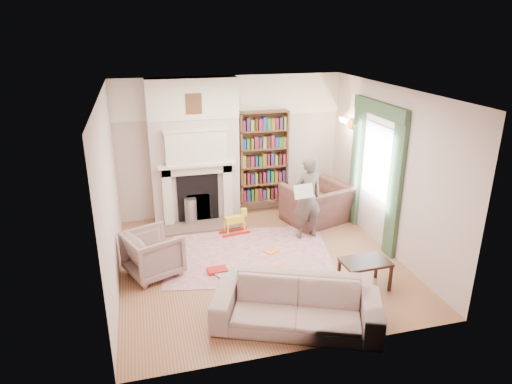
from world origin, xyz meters
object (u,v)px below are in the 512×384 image
object	(u,v)px
coffee_table	(364,274)
man_reading	(307,198)
armchair_left	(153,253)
rocking_horse	(235,222)
bookcase	(264,157)
sofa	(296,305)
armchair_reading	(317,204)
paraffin_heater	(191,212)

from	to	relation	value
coffee_table	man_reading	bearing A→B (deg)	95.10
armchair_left	coffee_table	distance (m)	3.24
rocking_horse	bookcase	bearing A→B (deg)	40.72
armchair_left	man_reading	size ratio (longest dim) A/B	0.50
armchair_left	sofa	size ratio (longest dim) A/B	0.37
armchair_reading	bookcase	bearing A→B (deg)	-60.55
bookcase	coffee_table	world-z (taller)	bookcase
bookcase	sofa	xyz separation A→B (m)	(-0.64, -3.89, -0.86)
armchair_reading	paraffin_heater	bearing A→B (deg)	-28.56
armchair_left	coffee_table	bearing A→B (deg)	-134.77
armchair_left	man_reading	bearing A→B (deg)	-99.93
armchair_reading	coffee_table	size ratio (longest dim) A/B	1.69
sofa	paraffin_heater	size ratio (longest dim) A/B	3.91
sofa	coffee_table	size ratio (longest dim) A/B	3.07
bookcase	man_reading	distance (m)	1.54
paraffin_heater	armchair_reading	bearing A→B (deg)	-11.47
paraffin_heater	bookcase	bearing A→B (deg)	11.86
rocking_horse	sofa	bearing A→B (deg)	-95.05
armchair_reading	paraffin_heater	size ratio (longest dim) A/B	2.15
armchair_reading	man_reading	world-z (taller)	man_reading
man_reading	coffee_table	bearing A→B (deg)	89.87
bookcase	armchair_left	size ratio (longest dim) A/B	2.35
bookcase	sofa	distance (m)	4.03
man_reading	coffee_table	xyz separation A→B (m)	(0.23, -1.85, -0.56)
bookcase	coffee_table	bearing A→B (deg)	-78.75
coffee_table	sofa	bearing A→B (deg)	-156.54
man_reading	rocking_horse	world-z (taller)	man_reading
paraffin_heater	rocking_horse	distance (m)	0.98
armchair_left	paraffin_heater	xyz separation A→B (m)	(0.79, 1.74, -0.08)
bookcase	coffee_table	xyz separation A→B (m)	(0.65, -3.27, -0.95)
armchair_left	rocking_horse	bearing A→B (deg)	-77.33
bookcase	armchair_left	world-z (taller)	bookcase
armchair_reading	sofa	distance (m)	3.41
sofa	rocking_horse	size ratio (longest dim) A/B	3.89
paraffin_heater	coffee_table	bearing A→B (deg)	-52.98
sofa	bookcase	bearing A→B (deg)	103.30
man_reading	rocking_horse	distance (m)	1.43
sofa	paraffin_heater	xyz separation A→B (m)	(-0.93, 3.56, -0.04)
armchair_left	rocking_horse	world-z (taller)	armchair_left
armchair_left	coffee_table	size ratio (longest dim) A/B	1.12
bookcase	armchair_reading	world-z (taller)	bookcase
armchair_left	coffee_table	xyz separation A→B (m)	(3.01, -1.21, -0.13)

